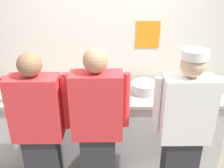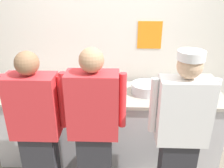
# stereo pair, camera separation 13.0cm
# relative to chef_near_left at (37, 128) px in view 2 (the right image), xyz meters

# --- Properties ---
(wall_back) EXTENTS (4.38, 0.11, 2.74)m
(wall_back) POSITION_rel_chef_near_left_xyz_m (0.68, 1.20, 0.50)
(wall_back) COLOR silver
(wall_back) RESTS_ON ground
(prep_counter) EXTENTS (2.79, 0.72, 0.93)m
(prep_counter) POSITION_rel_chef_near_left_xyz_m (0.68, 0.71, -0.41)
(prep_counter) COLOR silver
(prep_counter) RESTS_ON ground
(chef_near_left) EXTENTS (0.61, 0.24, 1.65)m
(chef_near_left) POSITION_rel_chef_near_left_xyz_m (0.00, 0.00, 0.00)
(chef_near_left) COLOR #2D2D33
(chef_near_left) RESTS_ON ground
(chef_center) EXTENTS (0.62, 0.24, 1.69)m
(chef_center) POSITION_rel_chef_near_left_xyz_m (0.56, -0.00, 0.02)
(chef_center) COLOR #2D2D33
(chef_center) RESTS_ON ground
(chef_far_right) EXTENTS (0.61, 0.24, 1.68)m
(chef_far_right) POSITION_rel_chef_near_left_xyz_m (1.39, -0.05, 0.03)
(chef_far_right) COLOR #2D2D33
(chef_far_right) RESTS_ON ground
(plate_stack_front) EXTENTS (0.23, 0.23, 0.07)m
(plate_stack_front) POSITION_rel_chef_near_left_xyz_m (0.03, 0.65, 0.09)
(plate_stack_front) COLOR white
(plate_stack_front) RESTS_ON prep_counter
(plate_stack_rear) EXTENTS (0.20, 0.20, 0.08)m
(plate_stack_rear) POSITION_rel_chef_near_left_xyz_m (-0.34, 0.57, 0.10)
(plate_stack_rear) COLOR white
(plate_stack_rear) RESTS_ON prep_counter
(mixing_bowl_steel) EXTENTS (0.35, 0.35, 0.12)m
(mixing_bowl_steel) POSITION_rel_chef_near_left_xyz_m (1.13, 0.72, 0.11)
(mixing_bowl_steel) COLOR #B7BABF
(mixing_bowl_steel) RESTS_ON prep_counter
(sheet_tray) EXTENTS (0.54, 0.36, 0.02)m
(sheet_tray) POSITION_rel_chef_near_left_xyz_m (0.59, 0.72, 0.07)
(sheet_tray) COLOR #B7BABF
(sheet_tray) RESTS_ON prep_counter
(squeeze_bottle_primary) EXTENTS (0.06, 0.06, 0.19)m
(squeeze_bottle_primary) POSITION_rel_chef_near_left_xyz_m (-0.46, 0.48, 0.14)
(squeeze_bottle_primary) COLOR red
(squeeze_bottle_primary) RESTS_ON prep_counter
(ramekin_green_sauce) EXTENTS (0.10, 0.10, 0.04)m
(ramekin_green_sauce) POSITION_rel_chef_near_left_xyz_m (-0.01, 0.91, 0.08)
(ramekin_green_sauce) COLOR white
(ramekin_green_sauce) RESTS_ON prep_counter
(ramekin_yellow_sauce) EXTENTS (0.10, 0.10, 0.04)m
(ramekin_yellow_sauce) POSITION_rel_chef_near_left_xyz_m (1.38, 0.77, 0.08)
(ramekin_yellow_sauce) COLOR white
(ramekin_yellow_sauce) RESTS_ON prep_counter
(deli_cup) EXTENTS (0.09, 0.09, 0.08)m
(deli_cup) POSITION_rel_chef_near_left_xyz_m (1.54, 0.57, 0.09)
(deli_cup) COLOR white
(deli_cup) RESTS_ON prep_counter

